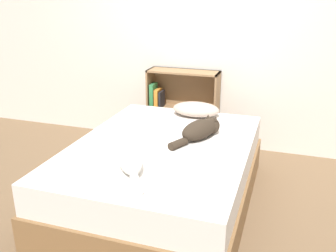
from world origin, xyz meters
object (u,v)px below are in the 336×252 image
at_px(bed, 162,174).
at_px(pillow, 196,109).
at_px(cat_light, 129,158).
at_px(bookshelf, 181,107).
at_px(cat_dark, 201,129).

relative_size(bed, pillow, 4.23).
bearing_deg(cat_light, bed, -42.77).
height_order(cat_light, bookshelf, bookshelf).
relative_size(bed, cat_dark, 3.56).
distance_m(pillow, cat_dark, 0.59).
bearing_deg(pillow, bed, -95.52).
relative_size(cat_dark, bookshelf, 0.62).
xyz_separation_m(bed, cat_light, (-0.08, -0.46, 0.33)).
distance_m(pillow, cat_light, 1.24).
distance_m(bed, pillow, 0.85).
bearing_deg(bookshelf, cat_dark, -65.69).
distance_m(bed, cat_dark, 0.48).
bearing_deg(bookshelf, bed, -80.09).
bearing_deg(pillow, cat_light, -97.27).
distance_m(pillow, bookshelf, 0.62).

